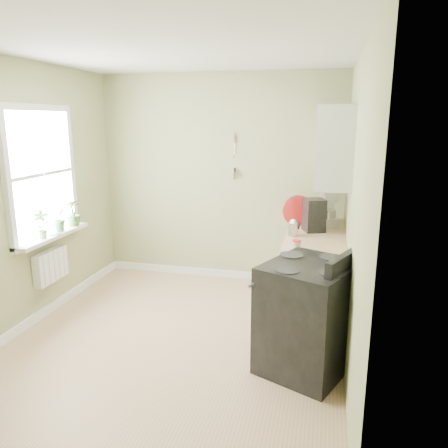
% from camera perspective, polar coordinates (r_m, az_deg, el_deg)
% --- Properties ---
extents(floor, '(3.20, 3.60, 0.02)m').
position_cam_1_polar(floor, '(4.52, -6.14, -14.66)').
color(floor, tan).
rests_on(floor, ground).
extents(ceiling, '(3.20, 3.60, 0.02)m').
position_cam_1_polar(ceiling, '(4.03, -7.18, 21.89)').
color(ceiling, white).
rests_on(ceiling, wall_back).
extents(wall_back, '(3.20, 0.02, 2.70)m').
position_cam_1_polar(wall_back, '(5.77, -0.51, 5.88)').
color(wall_back, tan).
rests_on(wall_back, floor).
extents(wall_left, '(0.02, 3.60, 2.70)m').
position_cam_1_polar(wall_left, '(4.84, -24.88, 3.15)').
color(wall_left, tan).
rests_on(wall_left, floor).
extents(wall_right, '(0.02, 3.60, 2.70)m').
position_cam_1_polar(wall_right, '(3.83, 16.69, 1.39)').
color(wall_right, tan).
rests_on(wall_right, floor).
extents(base_cabinets, '(0.60, 1.60, 0.87)m').
position_cam_1_polar(base_cabinets, '(5.03, 11.85, -6.30)').
color(base_cabinets, silver).
rests_on(base_cabinets, floor).
extents(countertop, '(0.64, 1.60, 0.04)m').
position_cam_1_polar(countertop, '(4.90, 11.99, -1.28)').
color(countertop, tan).
rests_on(countertop, base_cabinets).
extents(upper_cabinets, '(0.35, 1.40, 0.80)m').
position_cam_1_polar(upper_cabinets, '(4.85, 14.20, 9.96)').
color(upper_cabinets, silver).
rests_on(upper_cabinets, wall_right).
extents(window, '(0.06, 1.14, 1.44)m').
position_cam_1_polar(window, '(5.04, -22.78, 6.01)').
color(window, white).
rests_on(window, wall_left).
extents(window_sill, '(0.18, 1.14, 0.04)m').
position_cam_1_polar(window_sill, '(5.11, -21.43, -1.44)').
color(window_sill, white).
rests_on(window_sill, wall_left).
extents(radiator, '(0.12, 0.50, 0.35)m').
position_cam_1_polar(radiator, '(5.18, -21.71, -5.08)').
color(radiator, white).
rests_on(radiator, wall_left).
extents(wall_utensils, '(0.02, 0.14, 0.58)m').
position_cam_1_polar(wall_utensils, '(5.67, 1.39, 7.92)').
color(wall_utensils, tan).
rests_on(wall_utensils, wall_back).
extents(stove, '(0.96, 0.98, 1.07)m').
position_cam_1_polar(stove, '(3.88, 10.98, -11.69)').
color(stove, black).
rests_on(stove, floor).
extents(stand_mixer, '(0.29, 0.39, 0.44)m').
position_cam_1_polar(stand_mixer, '(5.29, 13.43, 2.03)').
color(stand_mixer, '#B2B2B7').
rests_on(stand_mixer, countertop).
extents(kettle, '(0.18, 0.11, 0.19)m').
position_cam_1_polar(kettle, '(4.67, 9.04, -0.44)').
color(kettle, silver).
rests_on(kettle, countertop).
extents(coffee_maker, '(0.27, 0.29, 0.36)m').
position_cam_1_polar(coffee_maker, '(4.90, 11.65, 1.04)').
color(coffee_maker, black).
rests_on(coffee_maker, countertop).
extents(red_tray, '(0.36, 0.18, 0.36)m').
position_cam_1_polar(red_tray, '(5.11, 9.63, 1.73)').
color(red_tray, red).
rests_on(red_tray, countertop).
extents(jar, '(0.08, 0.08, 0.09)m').
position_cam_1_polar(jar, '(4.21, 9.48, -2.68)').
color(jar, '#B8B396').
rests_on(jar, countertop).
extents(plant_a, '(0.20, 0.19, 0.31)m').
position_cam_1_polar(plant_a, '(4.92, -22.77, -0.03)').
color(plant_a, '#3D632C').
rests_on(plant_a, window_sill).
extents(plant_b, '(0.16, 0.18, 0.29)m').
position_cam_1_polar(plant_b, '(5.18, -20.67, 0.71)').
color(plant_b, '#3D632C').
rests_on(plant_b, window_sill).
extents(plant_c, '(0.24, 0.24, 0.30)m').
position_cam_1_polar(plant_c, '(5.39, -19.14, 1.36)').
color(plant_c, '#3D632C').
rests_on(plant_c, window_sill).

